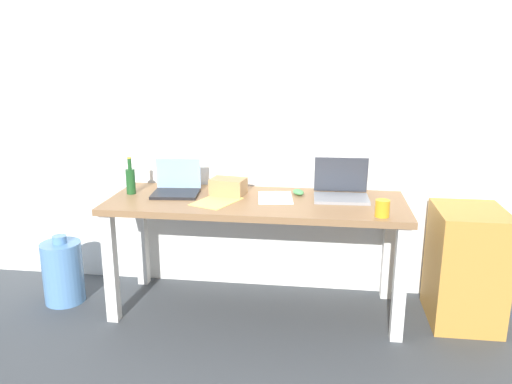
# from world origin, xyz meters

# --- Properties ---
(ground_plane) EXTENTS (8.00, 8.00, 0.00)m
(ground_plane) POSITION_xyz_m (0.00, 0.00, 0.00)
(ground_plane) COLOR #42474C
(back_wall) EXTENTS (5.20, 0.08, 2.60)m
(back_wall) POSITION_xyz_m (0.00, 0.39, 1.30)
(back_wall) COLOR white
(back_wall) RESTS_ON ground
(desk) EXTENTS (1.83, 0.66, 0.73)m
(desk) POSITION_xyz_m (0.00, 0.00, 0.63)
(desk) COLOR olive
(desk) RESTS_ON ground
(laptop_left) EXTENTS (0.31, 0.27, 0.21)m
(laptop_left) POSITION_xyz_m (-0.52, 0.07, 0.78)
(laptop_left) COLOR black
(laptop_left) RESTS_ON desk
(laptop_right) EXTENTS (0.34, 0.27, 0.24)m
(laptop_right) POSITION_xyz_m (0.52, 0.11, 0.79)
(laptop_right) COLOR gray
(laptop_right) RESTS_ON desk
(beer_bottle) EXTENTS (0.06, 0.06, 0.24)m
(beer_bottle) POSITION_xyz_m (-0.81, 0.04, 0.82)
(beer_bottle) COLOR #1E5123
(beer_bottle) RESTS_ON desk
(computer_mouse) EXTENTS (0.10, 0.12, 0.03)m
(computer_mouse) POSITION_xyz_m (0.25, 0.16, 0.75)
(computer_mouse) COLOR #4C9E56
(computer_mouse) RESTS_ON desk
(cardboard_box) EXTENTS (0.24, 0.18, 0.10)m
(cardboard_box) POSITION_xyz_m (-0.19, 0.11, 0.78)
(cardboard_box) COLOR tan
(cardboard_box) RESTS_ON desk
(coffee_mug) EXTENTS (0.08, 0.08, 0.09)m
(coffee_mug) POSITION_xyz_m (0.73, -0.24, 0.78)
(coffee_mug) COLOR gold
(coffee_mug) RESTS_ON desk
(paper_yellow_folder) EXTENTS (0.31, 0.35, 0.00)m
(paper_yellow_folder) POSITION_xyz_m (-0.23, -0.07, 0.73)
(paper_yellow_folder) COLOR #F4E06B
(paper_yellow_folder) RESTS_ON desk
(paper_sheet_near_back) EXTENTS (0.25, 0.32, 0.00)m
(paper_sheet_near_back) POSITION_xyz_m (0.11, 0.06, 0.73)
(paper_sheet_near_back) COLOR white
(paper_sheet_near_back) RESTS_ON desk
(water_cooler_jug) EXTENTS (0.26, 0.26, 0.46)m
(water_cooler_jug) POSITION_xyz_m (-1.28, -0.07, 0.21)
(water_cooler_jug) COLOR #598CC6
(water_cooler_jug) RESTS_ON ground
(filing_cabinet) EXTENTS (0.40, 0.48, 0.71)m
(filing_cabinet) POSITION_xyz_m (1.28, 0.02, 0.36)
(filing_cabinet) COLOR #C68938
(filing_cabinet) RESTS_ON ground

